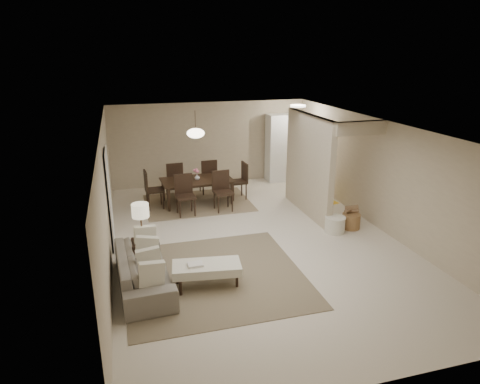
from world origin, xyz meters
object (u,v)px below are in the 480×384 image
object	(u,v)px
ottoman_bench	(207,268)
wicker_basket	(351,221)
pantry_cabinet	(286,148)
dining_table	(198,192)
sofa	(143,270)
side_table	(144,254)
round_pouf	(335,225)

from	to	relation	value
ottoman_bench	wicker_basket	size ratio (longest dim) A/B	3.00
pantry_cabinet	dining_table	size ratio (longest dim) A/B	1.11
sofa	dining_table	xyz separation A→B (m)	(1.70, 4.00, 0.02)
pantry_cabinet	side_table	bearing A→B (deg)	-135.33
sofa	wicker_basket	size ratio (longest dim) A/B	5.17
ottoman_bench	side_table	world-z (taller)	side_table
side_table	dining_table	size ratio (longest dim) A/B	0.27
pantry_cabinet	side_table	distance (m)	6.73
ottoman_bench	wicker_basket	world-z (taller)	ottoman_bench
pantry_cabinet	side_table	world-z (taller)	pantry_cabinet
pantry_cabinet	wicker_basket	xyz separation A→B (m)	(0.02, -4.15, -0.87)
sofa	ottoman_bench	xyz separation A→B (m)	(1.06, -0.30, 0.03)
sofa	dining_table	size ratio (longest dim) A/B	1.14
ottoman_bench	round_pouf	size ratio (longest dim) A/B	2.65
ottoman_bench	round_pouf	distance (m)	3.62
ottoman_bench	wicker_basket	bearing A→B (deg)	31.18
sofa	ottoman_bench	bearing A→B (deg)	-108.75
sofa	pantry_cabinet	bearing A→B (deg)	-44.32
wicker_basket	pantry_cabinet	bearing A→B (deg)	90.21
sofa	side_table	xyz separation A→B (m)	(0.05, 0.77, -0.06)
side_table	round_pouf	size ratio (longest dim) A/B	1.08
pantry_cabinet	ottoman_bench	xyz separation A→B (m)	(-3.74, -5.76, -0.71)
sofa	round_pouf	xyz separation A→B (m)	(4.35, 1.21, -0.13)
dining_table	round_pouf	bearing A→B (deg)	-49.82
round_pouf	wicker_basket	world-z (taller)	round_pouf
side_table	ottoman_bench	bearing A→B (deg)	-46.44
side_table	wicker_basket	bearing A→B (deg)	6.53
sofa	round_pouf	world-z (taller)	sofa
sofa	wicker_basket	distance (m)	4.99
dining_table	side_table	bearing A→B (deg)	-120.36
side_table	round_pouf	xyz separation A→B (m)	(4.30, 0.45, -0.07)
dining_table	wicker_basket	bearing A→B (deg)	-44.14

